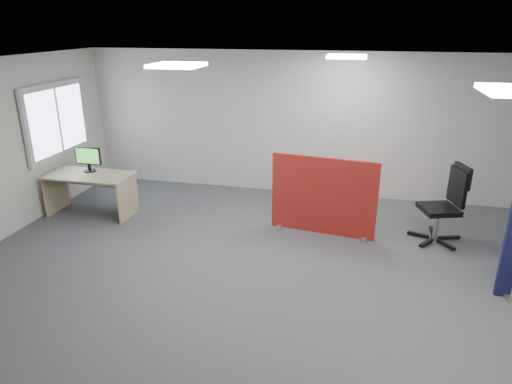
% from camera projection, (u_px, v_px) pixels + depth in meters
% --- Properties ---
extents(floor, '(9.00, 9.00, 0.00)m').
position_uv_depth(floor, '(285.00, 287.00, 5.83)').
color(floor, '#4C4F53').
rests_on(floor, ground).
extents(ceiling, '(9.00, 7.00, 0.02)m').
position_uv_depth(ceiling, '(290.00, 69.00, 4.88)').
color(ceiling, white).
rests_on(ceiling, wall_back).
extents(wall_back, '(9.00, 0.02, 2.70)m').
position_uv_depth(wall_back, '(317.00, 126.00, 8.55)').
color(wall_back, silver).
rests_on(wall_back, floor).
extents(window, '(0.06, 1.70, 1.30)m').
position_uv_depth(window, '(57.00, 120.00, 8.04)').
color(window, white).
rests_on(window, wall_left).
extents(ceiling_lights, '(4.10, 4.10, 0.04)m').
position_uv_depth(ceiling_lights, '(327.00, 67.00, 5.43)').
color(ceiling_lights, white).
rests_on(ceiling_lights, ceiling).
extents(red_divider, '(1.66, 0.30, 1.25)m').
position_uv_depth(red_divider, '(323.00, 197.00, 7.11)').
color(red_divider, maroon).
rests_on(red_divider, floor).
extents(second_desk, '(1.45, 0.72, 0.73)m').
position_uv_depth(second_desk, '(91.00, 184.00, 7.90)').
color(second_desk, tan).
rests_on(second_desk, floor).
extents(monitor_second, '(0.48, 0.22, 0.43)m').
position_uv_depth(monitor_second, '(88.00, 158.00, 7.88)').
color(monitor_second, black).
rests_on(monitor_second, second_desk).
extents(office_chair, '(0.79, 0.75, 1.19)m').
position_uv_depth(office_chair, '(448.00, 200.00, 6.83)').
color(office_chair, black).
rests_on(office_chair, floor).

